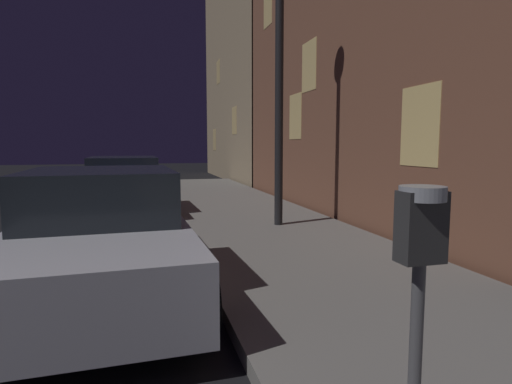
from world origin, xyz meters
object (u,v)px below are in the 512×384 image
Objects in this scene: street_lamp at (279,38)px; car_silver at (103,236)px; car_blue at (124,186)px; parking_meter at (419,265)px.

car_silver is at bearing -135.96° from street_lamp.
car_blue is at bearing 136.21° from street_lamp.
car_silver is (-1.55, 3.39, -0.50)m from parking_meter.
parking_meter reaches higher than car_blue.
car_silver is 5.14m from street_lamp.
car_silver and car_blue have the same top height.
street_lamp is at bearing 44.04° from car_silver.
parking_meter is 6.92m from street_lamp.
car_blue is 0.80× the size of street_lamp.
car_blue is 5.12m from street_lamp.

